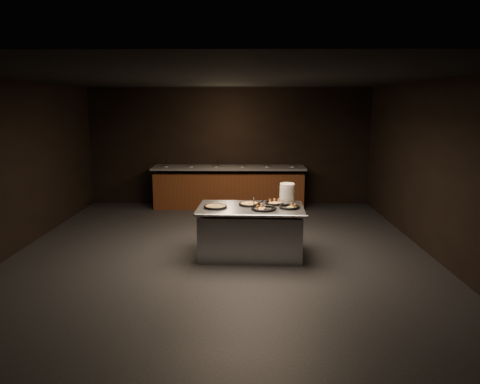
# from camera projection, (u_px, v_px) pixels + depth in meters

# --- Properties ---
(room) EXTENTS (7.02, 8.02, 2.92)m
(room) POSITION_uv_depth(u_px,v_px,m) (221.00, 168.00, 7.76)
(room) COLOR black
(room) RESTS_ON ground
(salad_bar) EXTENTS (3.70, 0.83, 1.18)m
(salad_bar) POSITION_uv_depth(u_px,v_px,m) (229.00, 189.00, 11.45)
(salad_bar) COLOR #503012
(salad_bar) RESTS_ON ground
(serving_counter) EXTENTS (1.78, 1.19, 0.83)m
(serving_counter) POSITION_uv_depth(u_px,v_px,m) (251.00, 232.00, 7.76)
(serving_counter) COLOR silver
(serving_counter) RESTS_ON ground
(plate_stack) EXTENTS (0.25, 0.25, 0.35)m
(plate_stack) POSITION_uv_depth(u_px,v_px,m) (287.00, 194.00, 7.88)
(plate_stack) COLOR white
(plate_stack) RESTS_ON serving_counter
(pan_veggie_whole) EXTENTS (0.38, 0.38, 0.04)m
(pan_veggie_whole) POSITION_uv_depth(u_px,v_px,m) (215.00, 207.00, 7.61)
(pan_veggie_whole) COLOR black
(pan_veggie_whole) RESTS_ON serving_counter
(pan_cheese_whole) EXTENTS (0.37, 0.37, 0.04)m
(pan_cheese_whole) POSITION_uv_depth(u_px,v_px,m) (250.00, 204.00, 7.82)
(pan_cheese_whole) COLOR black
(pan_cheese_whole) RESTS_ON serving_counter
(pan_cheese_slices_a) EXTENTS (0.35, 0.35, 0.04)m
(pan_cheese_slices_a) POSITION_uv_depth(u_px,v_px,m) (275.00, 203.00, 7.91)
(pan_cheese_slices_a) COLOR black
(pan_cheese_slices_a) RESTS_ON serving_counter
(pan_cheese_slices_b) EXTENTS (0.41, 0.41, 0.04)m
(pan_cheese_slices_b) POSITION_uv_depth(u_px,v_px,m) (264.00, 208.00, 7.48)
(pan_cheese_slices_b) COLOR black
(pan_cheese_slices_b) RESTS_ON serving_counter
(pan_veggie_slices) EXTENTS (0.34, 0.34, 0.04)m
(pan_veggie_slices) POSITION_uv_depth(u_px,v_px,m) (289.00, 207.00, 7.60)
(pan_veggie_slices) COLOR black
(pan_veggie_slices) RESTS_ON serving_counter
(server_left) EXTENTS (0.09, 0.29, 0.14)m
(server_left) POSITION_uv_depth(u_px,v_px,m) (254.00, 202.00, 7.74)
(server_left) COLOR silver
(server_left) RESTS_ON serving_counter
(server_right) EXTENTS (0.32, 0.13, 0.15)m
(server_right) POSITION_uv_depth(u_px,v_px,m) (261.00, 205.00, 7.47)
(server_right) COLOR silver
(server_right) RESTS_ON serving_counter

